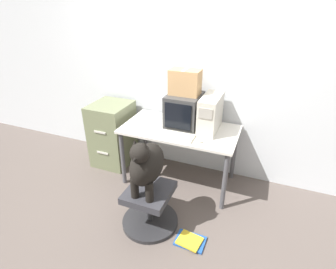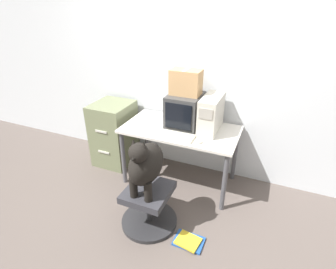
# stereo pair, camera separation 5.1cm
# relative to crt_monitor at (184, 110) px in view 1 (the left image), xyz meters

# --- Properties ---
(ground_plane) EXTENTS (12.00, 12.00, 0.00)m
(ground_plane) POSITION_rel_crt_monitor_xyz_m (-0.01, -0.46, -0.92)
(ground_plane) COLOR #564C47
(wall_back) EXTENTS (8.00, 0.05, 2.60)m
(wall_back) POSITION_rel_crt_monitor_xyz_m (-0.01, 0.31, 0.38)
(wall_back) COLOR silver
(wall_back) RESTS_ON ground_plane
(desk) EXTENTS (1.32, 0.70, 0.73)m
(desk) POSITION_rel_crt_monitor_xyz_m (-0.01, -0.11, -0.27)
(desk) COLOR silver
(desk) RESTS_ON ground_plane
(crt_monitor) EXTENTS (0.37, 0.43, 0.37)m
(crt_monitor) POSITION_rel_crt_monitor_xyz_m (0.00, 0.00, 0.00)
(crt_monitor) COLOR #383838
(crt_monitor) RESTS_ON desk
(pc_tower) EXTENTS (0.19, 0.48, 0.40)m
(pc_tower) POSITION_rel_crt_monitor_xyz_m (0.32, -0.02, 0.01)
(pc_tower) COLOR beige
(pc_tower) RESTS_ON desk
(keyboard) EXTENTS (0.41, 0.18, 0.03)m
(keyboard) POSITION_rel_crt_monitor_xyz_m (0.02, -0.33, -0.17)
(keyboard) COLOR beige
(keyboard) RESTS_ON desk
(computer_mouse) EXTENTS (0.06, 0.05, 0.03)m
(computer_mouse) POSITION_rel_crt_monitor_xyz_m (0.30, -0.36, -0.17)
(computer_mouse) COLOR beige
(computer_mouse) RESTS_ON desk
(office_chair) EXTENTS (0.57, 0.57, 0.43)m
(office_chair) POSITION_rel_crt_monitor_xyz_m (-0.03, -0.90, -0.71)
(office_chair) COLOR #262628
(office_chair) RESTS_ON ground_plane
(dog) EXTENTS (0.27, 0.48, 0.60)m
(dog) POSITION_rel_crt_monitor_xyz_m (-0.03, -0.93, -0.18)
(dog) COLOR black
(dog) RESTS_ON office_chair
(filing_cabinet) EXTENTS (0.48, 0.53, 0.86)m
(filing_cabinet) POSITION_rel_crt_monitor_xyz_m (-1.00, -0.03, -0.49)
(filing_cabinet) COLOR #6B7251
(filing_cabinet) RESTS_ON ground_plane
(cardboard_box) EXTENTS (0.33, 0.20, 0.28)m
(cardboard_box) POSITION_rel_crt_monitor_xyz_m (0.00, 0.00, 0.32)
(cardboard_box) COLOR tan
(cardboard_box) RESTS_ON crt_monitor
(book_stack_floor) EXTENTS (0.28, 0.22, 0.04)m
(book_stack_floor) POSITION_rel_crt_monitor_xyz_m (0.42, -0.98, -0.90)
(book_stack_floor) COLOR #1E4C9E
(book_stack_floor) RESTS_ON ground_plane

